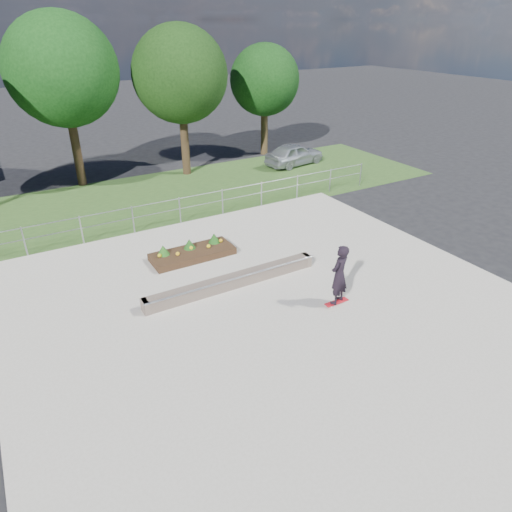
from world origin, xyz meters
The scene contains 11 objects.
ground centered at (0.00, 0.00, 0.00)m, with size 120.00×120.00×0.00m, color black.
grass_verge centered at (0.00, 11.00, 0.01)m, with size 30.00×8.00×0.02m, color #2D4D1E.
concrete_slab centered at (0.00, 0.00, 0.03)m, with size 15.00×15.00×0.06m, color #ACA698.
fence centered at (0.00, 7.50, 0.77)m, with size 20.06×0.06×1.20m.
tree_mid_left centered at (-2.50, 15.00, 5.61)m, with size 5.25×5.25×8.25m.
tree_mid_right centered at (3.00, 14.00, 5.23)m, with size 4.90×4.90×7.70m.
tree_far_right centered at (9.00, 15.50, 4.48)m, with size 4.20×4.20×6.60m.
grind_ledge centered at (-0.51, 1.75, 0.26)m, with size 6.00×0.44×0.43m.
planter_bed centered at (-0.82, 4.37, 0.24)m, with size 3.00×1.20×0.61m.
skateboarder centered at (1.72, -0.75, 1.08)m, with size 0.80×0.67×1.97m.
parked_car centered at (9.24, 12.42, 0.64)m, with size 1.52×3.78×1.29m, color #A6AAAF.
Camera 1 is at (-6.27, -9.55, 7.75)m, focal length 32.00 mm.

